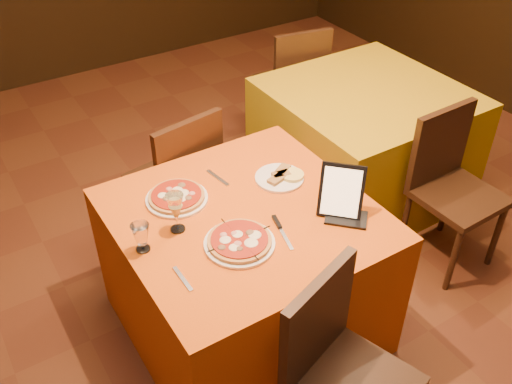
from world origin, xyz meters
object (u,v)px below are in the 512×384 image
chair_side_near (459,196)px  water_glass (141,238)px  side_table (362,143)px  chair_side_far (290,83)px  chair_main_far (173,178)px  pizza_far (177,198)px  wine_glass (176,212)px  pizza_near (239,242)px  tablet (341,191)px  main_table (245,273)px

chair_side_near → water_glass: (-1.72, 0.21, 0.36)m
side_table → chair_side_far: chair_side_far is taller
chair_main_far → chair_side_near: (1.25, -0.98, 0.00)m
chair_side_far → pizza_far: chair_side_far is taller
pizza_far → wine_glass: wine_glass is taller
chair_main_far → pizza_far: (-0.21, -0.55, 0.31)m
pizza_near → tablet: size_ratio=1.22×
main_table → side_table: same height
side_table → tablet: 1.31m
pizza_far → side_table: bearing=13.5°
water_glass → chair_side_near: bearing=-7.0°
pizza_near → tablet: (0.48, -0.06, 0.10)m
pizza_far → tablet: tablet is taller
chair_side_near → side_table: bearing=88.3°
chair_main_far → chair_side_far: same height
water_glass → tablet: tablet is taller
side_table → water_glass: water_glass is taller
wine_glass → main_table: bearing=-10.7°
chair_side_far → side_table: bearing=99.9°
chair_side_near → water_glass: chair_side_near is taller
side_table → pizza_near: (-1.37, -0.76, 0.39)m
side_table → chair_side_near: chair_side_near is taller
main_table → chair_main_far: chair_main_far is taller
chair_side_near → water_glass: bearing=171.3°
chair_side_far → pizza_near: size_ratio=3.06×
main_table → chair_main_far: bearing=90.0°
main_table → wine_glass: size_ratio=5.79×
chair_side_near → tablet: 0.98m
chair_side_near → tablet: (-0.89, -0.03, 0.41)m
chair_side_near → water_glass: 1.77m
chair_side_near → main_table: bearing=169.6°
main_table → chair_side_far: 1.90m
chair_side_far → tablet: bearing=71.4°
main_table → side_table: bearing=25.4°
side_table → chair_side_far: 0.83m
main_table → tablet: 0.65m
chair_main_far → chair_side_far: 1.40m
side_table → chair_main_far: chair_main_far is taller
chair_side_near → water_glass: size_ratio=7.00×
wine_glass → chair_side_far: bearing=41.5°
pizza_near → wine_glass: size_ratio=1.57×
chair_side_near → wine_glass: wine_glass is taller
side_table → tablet: tablet is taller
water_glass → chair_main_far: bearing=58.4°
side_table → pizza_near: size_ratio=3.70×
chair_main_far → wine_glass: wine_glass is taller
pizza_far → tablet: 0.74m
chair_side_near → pizza_far: (-1.46, 0.43, 0.31)m
chair_main_far → water_glass: size_ratio=7.00×
wine_glass → water_glass: wine_glass is taller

